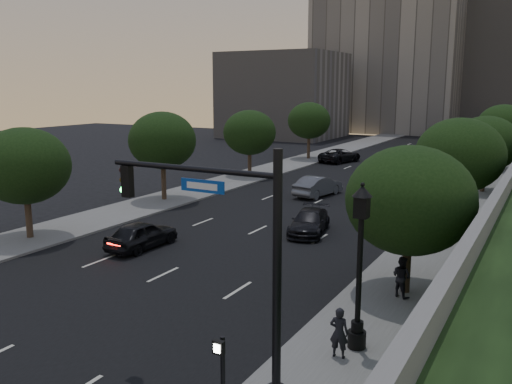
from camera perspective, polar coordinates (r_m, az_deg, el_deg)
The scene contains 26 objects.
ground at distance 22.12m, azimuth -18.05°, elevation -12.15°, with size 160.00×160.00×0.00m, color black.
road_surface at distance 46.95m, azimuth 9.69°, elevation 0.47°, with size 16.00×140.00×0.02m, color black.
sidewalk_right at distance 44.68m, azimuth 22.17°, elevation -0.65°, with size 4.50×140.00×0.15m, color slate.
sidewalk_left at distance 51.19m, azimuth -1.18°, elevation 1.58°, with size 4.50×140.00×0.15m, color slate.
office_block_left at distance 109.82m, azimuth 14.08°, elevation 14.66°, with size 26.00×20.00×32.00m, color gray.
office_block_mid at distance 116.04m, azimuth 25.15°, elevation 12.27°, with size 22.00×18.00×26.00m, color gray.
office_block_filler at distance 93.22m, azimuth 2.91°, elevation 10.13°, with size 18.00×16.00×14.00m, color gray.
tree_right_a at distance 22.60m, azimuth 15.90°, elevation -0.84°, with size 5.20×5.20×6.24m.
tree_right_b at distance 34.18m, azimuth 20.65°, elevation 3.63°, with size 5.20×5.20×6.74m.
tree_right_c at distance 47.06m, azimuth 23.04°, elevation 4.71°, with size 5.20×5.20×6.24m.
tree_right_d at distance 60.92m, azimuth 24.57°, elevation 6.31°, with size 5.20×5.20×6.74m.
tree_left_a at distance 32.47m, azimuth -23.19°, elevation 2.54°, with size 5.00×5.00×6.34m.
tree_left_b at distance 40.81m, azimuth -9.83°, elevation 5.37°, with size 5.00×5.00×6.71m.
tree_left_c at distance 51.56m, azimuth -0.68°, elevation 6.27°, with size 5.00×5.00×6.34m.
tree_left_d at distance 64.03m, azimuth 5.61°, elevation 7.49°, with size 5.00×5.00×6.71m.
traffic_signal_mast at distance 14.74m, azimuth -1.60°, elevation -8.13°, with size 5.68×0.56×7.00m.
street_lamp at distance 17.71m, azimuth 10.81°, elevation -8.55°, with size 0.64×0.64×5.62m.
pedestrian_signal at distance 14.12m, azimuth -3.63°, elevation -18.45°, with size 0.30×0.33×2.50m.
sedan_near_left at distance 29.57m, azimuth -11.92°, elevation -4.41°, with size 1.77×4.39×1.50m, color black.
sedan_mid_left at distance 42.89m, azimuth 6.55°, elevation 0.63°, with size 1.70×4.87×1.61m, color #585A60.
sedan_far_left at distance 62.44m, azimuth 8.85°, elevation 3.82°, with size 2.58×5.60×1.56m, color black.
sedan_near_right at distance 32.01m, azimuth 5.63°, elevation -3.15°, with size 1.92×4.72×1.37m, color black.
sedan_far_right at distance 55.03m, azimuth 20.24°, elevation 2.35°, with size 1.95×4.84×1.65m, color #54565C.
pedestrian_a at distance 17.64m, azimuth 8.74°, elevation -14.41°, with size 0.60×0.39×1.64m, color black.
pedestrian_b at distance 22.81m, azimuth 15.06°, elevation -8.60°, with size 0.82×0.64×1.69m, color black.
pedestrian_c at distance 31.09m, azimuth 17.55°, elevation -3.44°, with size 1.00×0.42×1.71m, color black.
Camera 1 is at (15.24, -13.59, 8.52)m, focal length 38.00 mm.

